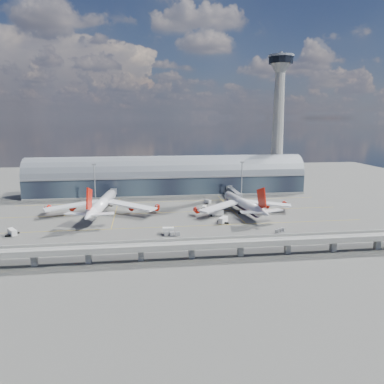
{
  "coord_description": "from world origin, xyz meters",
  "views": [
    {
      "loc": [
        -18.62,
        -195.21,
        54.9
      ],
      "look_at": [
        8.94,
        10.0,
        14.0
      ],
      "focal_mm": 35.0,
      "sensor_mm": 36.0,
      "label": 1
    }
  ],
  "objects": [
    {
      "name": "guideway",
      "position": [
        -0.0,
        -55.0,
        5.29
      ],
      "size": [
        220.0,
        8.5,
        7.2
      ],
      "color": "gray",
      "rests_on": "ground"
    },
    {
      "name": "service_truck_1",
      "position": [
        -6.92,
        -21.79,
        1.6
      ],
      "size": [
        5.66,
        3.1,
        3.17
      ],
      "rotation": [
        0.0,
        0.0,
        1.49
      ],
      "color": "silver",
      "rests_on": "ground"
    },
    {
      "name": "service_truck_0",
      "position": [
        -80.91,
        -14.13,
        1.56
      ],
      "size": [
        6.01,
        7.38,
        3.01
      ],
      "rotation": [
        0.0,
        0.0,
        0.59
      ],
      "color": "silver",
      "rests_on": "ground"
    },
    {
      "name": "terminal",
      "position": [
        0.0,
        77.99,
        11.34
      ],
      "size": [
        200.0,
        30.0,
        28.0
      ],
      "color": "#1E2432",
      "rests_on": "ground"
    },
    {
      "name": "cargo_train_2",
      "position": [
        47.74,
        -26.06,
        0.78
      ],
      "size": [
        6.28,
        4.9,
        1.49
      ],
      "rotation": [
        0.0,
        0.0,
        0.97
      ],
      "color": "gray",
      "rests_on": "ground"
    },
    {
      "name": "ground",
      "position": [
        0.0,
        0.0,
        0.0
      ],
      "size": [
        500.0,
        500.0,
        0.0
      ],
      "primitive_type": "plane",
      "color": "#474744",
      "rests_on": "ground"
    },
    {
      "name": "cargo_train_1",
      "position": [
        -15.92,
        -41.43,
        0.77
      ],
      "size": [
        6.61,
        1.49,
        1.47
      ],
      "rotation": [
        0.0,
        0.0,
        1.56
      ],
      "color": "gray",
      "rests_on": "ground"
    },
    {
      "name": "airliner_left",
      "position": [
        -42.46,
        20.26,
        6.14
      ],
      "size": [
        67.08,
        70.54,
        21.49
      ],
      "rotation": [
        0.0,
        0.0,
        -0.12
      ],
      "color": "white",
      "rests_on": "ground"
    },
    {
      "name": "service_truck_4",
      "position": [
        18.22,
        22.96,
        1.36
      ],
      "size": [
        3.44,
        5.07,
        2.69
      ],
      "rotation": [
        0.0,
        0.0,
        -0.31
      ],
      "color": "silver",
      "rests_on": "ground"
    },
    {
      "name": "airliner_right",
      "position": [
        40.05,
        13.4,
        5.18
      ],
      "size": [
        60.1,
        62.87,
        19.97
      ],
      "rotation": [
        0.0,
        0.0,
        0.14
      ],
      "color": "white",
      "rests_on": "ground"
    },
    {
      "name": "jet_bridge_right",
      "position": [
        43.31,
        51.18,
        5.18
      ],
      "size": [
        4.4,
        32.0,
        7.25
      ],
      "color": "gray",
      "rests_on": "ground"
    },
    {
      "name": "jet_bridge_left",
      "position": [
        -38.69,
        53.12,
        5.18
      ],
      "size": [
        4.4,
        28.0,
        7.25
      ],
      "color": "gray",
      "rests_on": "ground"
    },
    {
      "name": "cargo_train_0",
      "position": [
        -5.44,
        -24.97,
        0.92
      ],
      "size": [
        8.05,
        2.96,
        1.76
      ],
      "rotation": [
        0.0,
        0.0,
        1.74
      ],
      "color": "gray",
      "rests_on": "ground"
    },
    {
      "name": "taxi_lines",
      "position": [
        0.0,
        22.11,
        0.01
      ],
      "size": [
        200.0,
        80.12,
        0.01
      ],
      "color": "gold",
      "rests_on": "ground"
    },
    {
      "name": "service_truck_2",
      "position": [
        22.59,
        8.96,
        1.66
      ],
      "size": [
        9.01,
        3.4,
        3.19
      ],
      "rotation": [
        0.0,
        0.0,
        1.47
      ],
      "color": "silver",
      "rests_on": "ground"
    },
    {
      "name": "service_truck_5",
      "position": [
        23.41,
        40.15,
        1.28
      ],
      "size": [
        4.06,
        5.51,
        2.5
      ],
      "rotation": [
        0.0,
        0.0,
        0.46
      ],
      "color": "silver",
      "rests_on": "ground"
    },
    {
      "name": "control_tower",
      "position": [
        85.0,
        83.0,
        51.64
      ],
      "size": [
        19.0,
        19.0,
        103.0
      ],
      "color": "gray",
      "rests_on": "ground"
    },
    {
      "name": "floodlight_mast_right",
      "position": [
        50.0,
        55.0,
        13.63
      ],
      "size": [
        3.0,
        0.7,
        25.7
      ],
      "color": "gray",
      "rests_on": "ground"
    },
    {
      "name": "service_truck_3",
      "position": [
        23.35,
        -6.87,
        1.69
      ],
      "size": [
        6.26,
        7.02,
        3.31
      ],
      "rotation": [
        0.0,
        0.0,
        -0.66
      ],
      "color": "silver",
      "rests_on": "ground"
    },
    {
      "name": "floodlight_mast_left",
      "position": [
        -50.0,
        55.0,
        13.63
      ],
      "size": [
        3.0,
        0.7,
        25.7
      ],
      "color": "gray",
      "rests_on": "ground"
    }
  ]
}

